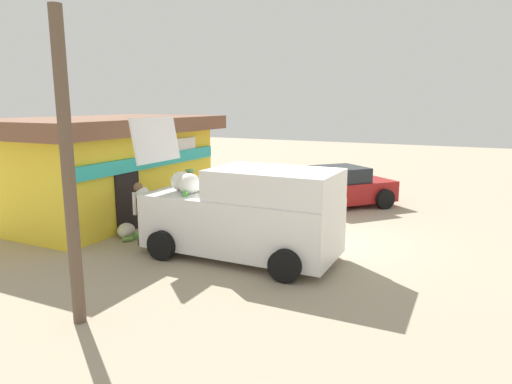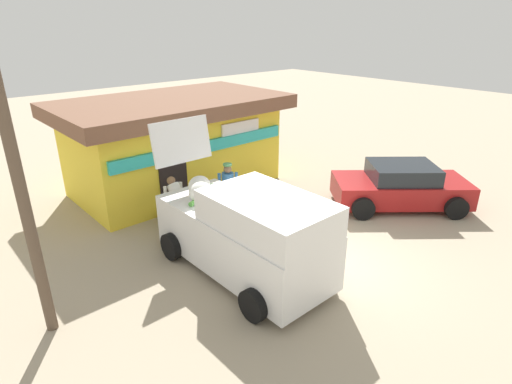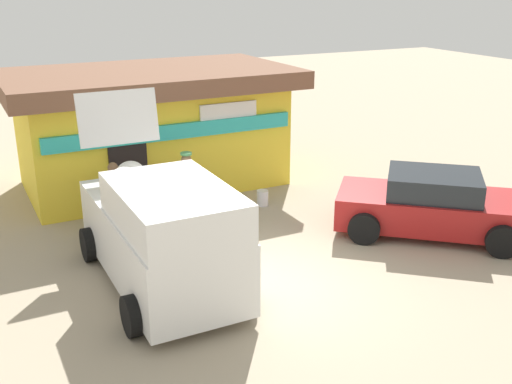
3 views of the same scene
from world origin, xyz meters
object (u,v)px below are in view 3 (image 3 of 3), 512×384
at_px(storefront_bar, 152,126).
at_px(parked_sedan, 432,205).
at_px(unloaded_banana_pile, 114,213).
at_px(customer_bending, 118,193).
at_px(delivery_van, 161,232).
at_px(paint_bucket, 262,198).
at_px(vendor_standing, 187,184).

height_order(storefront_bar, parked_sedan, storefront_bar).
height_order(storefront_bar, unloaded_banana_pile, storefront_bar).
xyz_separation_m(parked_sedan, unloaded_banana_pile, (-5.99, 3.80, -0.47)).
bearing_deg(customer_bending, delivery_van, -88.40).
distance_m(unloaded_banana_pile, paint_bucket, 3.55).
xyz_separation_m(delivery_van, unloaded_banana_pile, (-0.03, 3.52, -0.87)).
height_order(storefront_bar, delivery_van, delivery_van).
distance_m(delivery_van, unloaded_banana_pile, 3.63).
bearing_deg(vendor_standing, parked_sedan, -30.98).
relative_size(storefront_bar, unloaded_banana_pile, 8.56).
distance_m(parked_sedan, unloaded_banana_pile, 7.11).
height_order(parked_sedan, unloaded_banana_pile, parked_sedan).
height_order(delivery_van, vendor_standing, delivery_van).
bearing_deg(parked_sedan, unloaded_banana_pile, 147.59).
height_order(vendor_standing, customer_bending, vendor_standing).
distance_m(parked_sedan, customer_bending, 6.75).
bearing_deg(delivery_van, parked_sedan, -2.65).
bearing_deg(customer_bending, unloaded_banana_pile, 86.64).
bearing_deg(vendor_standing, delivery_van, -119.54).
relative_size(vendor_standing, customer_bending, 1.12).
bearing_deg(delivery_van, unloaded_banana_pile, 90.52).
distance_m(delivery_van, parked_sedan, 5.97).
distance_m(parked_sedan, vendor_standing, 5.33).
relative_size(storefront_bar, parked_sedan, 1.75).
relative_size(storefront_bar, delivery_van, 1.58).
bearing_deg(storefront_bar, unloaded_banana_pile, -127.75).
height_order(delivery_van, parked_sedan, delivery_van).
distance_m(storefront_bar, customer_bending, 3.43).
relative_size(parked_sedan, vendor_standing, 2.47).
relative_size(vendor_standing, unloaded_banana_pile, 1.98).
relative_size(delivery_van, unloaded_banana_pile, 5.43).
relative_size(delivery_van, parked_sedan, 1.11).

